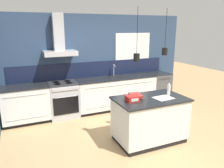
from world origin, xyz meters
TOP-DOWN VIEW (x-y plane):
  - ground_plane at (0.00, 0.00)m, footprint 16.00×16.00m
  - wall_back at (-0.06, 2.00)m, footprint 5.60×2.43m
  - counter_run_left at (-1.82, 1.69)m, footprint 1.10×0.64m
  - counter_run_sink at (0.58, 1.69)m, footprint 2.29×0.64m
  - oven_range at (-0.92, 1.69)m, footprint 0.72×0.66m
  - dishwasher at (2.01, 1.69)m, footprint 0.58×0.65m
  - kitchen_island at (0.41, -0.27)m, footprint 1.42×0.86m
  - bottle_on_island at (0.85, -0.26)m, footprint 0.07×0.07m
  - book_stack at (0.15, -0.13)m, footprint 0.27×0.33m
  - red_supply_box at (-0.01, -0.29)m, footprint 0.24×0.18m
  - paper_pile at (0.65, -0.36)m, footprint 0.39×0.33m

SIDE VIEW (x-z plane):
  - ground_plane at x=0.00m, z-range 0.00..0.00m
  - dishwasher at x=2.01m, z-range 0.00..0.91m
  - oven_range at x=-0.92m, z-range 0.00..0.91m
  - kitchen_island at x=0.41m, z-range 0.00..0.91m
  - counter_run_left at x=-1.82m, z-range 0.01..0.92m
  - counter_run_sink at x=0.58m, z-range -0.16..1.09m
  - paper_pile at x=0.65m, z-range 0.91..0.92m
  - book_stack at x=0.15m, z-range 0.91..0.99m
  - red_supply_box at x=-0.01m, z-range 0.91..1.02m
  - bottle_on_island at x=0.85m, z-range 0.88..1.18m
  - wall_back at x=-0.06m, z-range 0.05..2.65m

